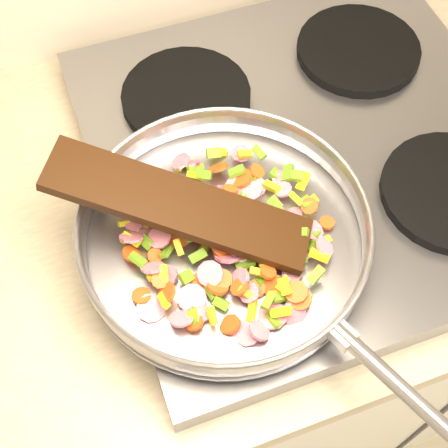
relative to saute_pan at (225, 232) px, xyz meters
name	(u,v)px	position (x,y,z in m)	size (l,w,h in m)	color
cooktop	(310,154)	(0.17, 0.11, -0.06)	(0.60, 0.60, 0.04)	#939399
grate_fl	(256,255)	(0.03, -0.03, -0.04)	(0.19, 0.19, 0.02)	black
grate_bl	(186,97)	(0.03, 0.25, -0.04)	(0.19, 0.19, 0.02)	black
grate_br	(358,50)	(0.31, 0.25, -0.04)	(0.19, 0.19, 0.02)	black
saute_pan	(225,232)	(0.00, 0.00, 0.00)	(0.39, 0.54, 0.05)	#9E9EA5
vegetable_heap	(226,238)	(0.00, 0.00, -0.01)	(0.27, 0.29, 0.05)	yellow
wooden_spatula	(180,206)	(-0.04, 0.03, 0.03)	(0.32, 0.07, 0.01)	black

